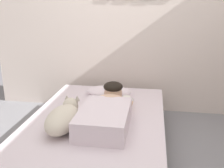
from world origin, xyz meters
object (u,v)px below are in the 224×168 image
coffee_cup (127,100)px  dog (64,117)px  bed (97,135)px  pillow (109,91)px  person_lying (107,111)px  cell_phone (111,135)px

coffee_cup → dog: bearing=-125.0°
dog → coffee_cup: size_ratio=4.60×
bed → pillow: 0.65m
person_lying → cell_phone: 0.29m
pillow → dog: (-0.25, -0.87, 0.05)m
pillow → dog: 0.90m
person_lying → dog: size_ratio=1.60×
dog → coffee_cup: bearing=55.0°
cell_phone → dog: bearing=172.1°
person_lying → coffee_cup: (0.13, 0.48, -0.07)m
dog → cell_phone: 0.44m
coffee_cup → cell_phone: coffee_cup is taller
pillow → person_lying: size_ratio=0.57×
bed → coffee_cup: (0.24, 0.42, 0.22)m
dog → cell_phone: (0.43, -0.06, -0.10)m
person_lying → cell_phone: (0.08, -0.25, -0.10)m
person_lying → cell_phone: bearing=-72.3°
bed → person_lying: size_ratio=2.11×
cell_phone → pillow: bearing=101.1°
dog → coffee_cup: 0.83m
pillow → cell_phone: size_ratio=3.71×
bed → cell_phone: 0.42m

